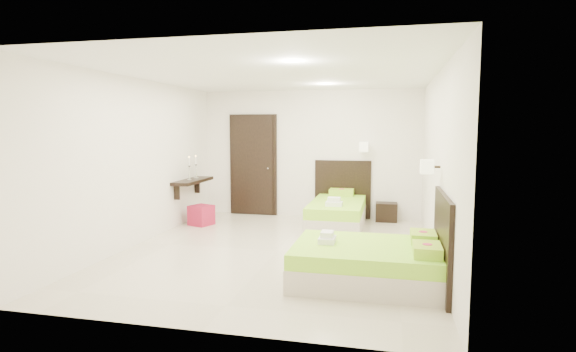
% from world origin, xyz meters
% --- Properties ---
extents(floor, '(5.50, 5.50, 0.00)m').
position_xyz_m(floor, '(0.00, 0.00, 0.00)').
color(floor, beige).
rests_on(floor, ground).
extents(bed_single, '(1.13, 1.89, 1.56)m').
position_xyz_m(bed_single, '(0.69, 1.88, 0.28)').
color(bed_single, '#BCB3A1').
rests_on(bed_single, ground).
extents(bed_double, '(1.74, 1.48, 1.44)m').
position_xyz_m(bed_double, '(1.46, -1.09, 0.26)').
color(bed_double, '#BCB3A1').
rests_on(bed_double, ground).
extents(nightstand, '(0.42, 0.37, 0.37)m').
position_xyz_m(nightstand, '(1.58, 2.60, 0.18)').
color(nightstand, black).
rests_on(nightstand, ground).
extents(ottoman, '(0.48, 0.48, 0.37)m').
position_xyz_m(ottoman, '(-1.85, 1.45, 0.19)').
color(ottoman, maroon).
rests_on(ottoman, ground).
extents(door, '(1.02, 0.15, 2.14)m').
position_xyz_m(door, '(-1.20, 2.70, 1.05)').
color(door, black).
rests_on(door, ground).
extents(console_shelf, '(0.35, 1.20, 0.78)m').
position_xyz_m(console_shelf, '(-2.08, 1.60, 0.82)').
color(console_shelf, black).
rests_on(console_shelf, ground).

